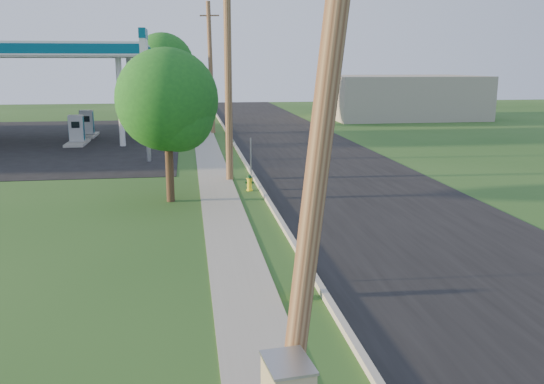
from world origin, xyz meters
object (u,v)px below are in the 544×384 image
(utility_pole_near, at_px, (327,88))
(hydrant_far, at_px, (230,142))
(price_pylon, at_px, (144,57))
(tree_lot, at_px, (164,66))
(tree_verge, at_px, (170,104))
(hydrant_mid, at_px, (250,183))
(utility_pole_mid, at_px, (228,67))
(fuel_pump_ne, at_px, (77,133))
(utility_pole_far, at_px, (211,68))
(hydrant_near, at_px, (301,281))
(fuel_pump_se, at_px, (87,127))

(utility_pole_near, height_order, hydrant_far, utility_pole_near)
(price_pylon, relative_size, tree_lot, 0.90)
(tree_verge, xyz_separation_m, hydrant_mid, (3.07, 1.49, -3.34))
(utility_pole_mid, distance_m, fuel_pump_ne, 16.31)
(tree_verge, bearing_deg, hydrant_far, 77.01)
(utility_pole_far, distance_m, hydrant_near, 31.96)
(fuel_pump_se, bearing_deg, utility_pole_far, 6.41)
(hydrant_far, bearing_deg, fuel_pump_se, 144.15)
(hydrant_near, relative_size, hydrant_mid, 1.19)
(utility_pole_far, bearing_deg, utility_pole_near, -90.00)
(hydrant_mid, xyz_separation_m, hydrant_far, (0.15, 12.43, 0.06))
(utility_pole_near, relative_size, fuel_pump_ne, 2.96)
(price_pylon, distance_m, tree_lot, 17.64)
(tree_lot, xyz_separation_m, hydrant_far, (4.33, -13.12, -4.49))
(fuel_pump_ne, height_order, hydrant_mid, fuel_pump_ne)
(utility_pole_near, bearing_deg, price_pylon, 99.42)
(price_pylon, bearing_deg, hydrant_far, 43.94)
(tree_lot, bearing_deg, utility_pole_mid, -81.26)
(hydrant_mid, bearing_deg, hydrant_far, 89.33)
(utility_pole_far, bearing_deg, hydrant_near, -88.97)
(utility_pole_near, xyz_separation_m, fuel_pump_ne, (-8.90, 31.00, -4.08))
(price_pylon, bearing_deg, tree_lot, 88.88)
(utility_pole_far, bearing_deg, hydrant_far, -84.44)
(utility_pole_mid, xyz_separation_m, hydrant_near, (0.57, -13.65, -4.55))
(utility_pole_far, height_order, hydrant_near, utility_pole_far)
(utility_pole_far, height_order, hydrant_mid, utility_pole_far)
(fuel_pump_ne, distance_m, hydrant_far, 10.13)
(price_pylon, xyz_separation_m, hydrant_mid, (4.53, -7.92, -5.10))
(fuel_pump_se, height_order, hydrant_mid, fuel_pump_se)
(tree_verge, bearing_deg, utility_pole_mid, 58.11)
(fuel_pump_se, bearing_deg, price_pylon, -66.50)
(hydrant_far, bearing_deg, utility_pole_mid, -94.44)
(fuel_pump_ne, relative_size, hydrant_mid, 4.66)
(hydrant_far, bearing_deg, hydrant_near, -90.50)
(tree_verge, height_order, hydrant_mid, tree_verge)
(utility_pole_far, xyz_separation_m, fuel_pump_se, (-8.90, -1.00, -4.08))
(utility_pole_mid, height_order, utility_pole_far, utility_pole_mid)
(utility_pole_near, bearing_deg, hydrant_near, 82.53)
(tree_verge, bearing_deg, fuel_pump_se, 107.19)
(utility_pole_far, bearing_deg, fuel_pump_se, -173.59)
(fuel_pump_ne, xyz_separation_m, tree_verge, (6.47, -16.91, 2.95))
(utility_pole_near, relative_size, utility_pole_mid, 0.97)
(tree_lot, distance_m, hydrant_near, 37.28)
(hydrant_far, bearing_deg, tree_verge, -102.99)
(hydrant_far, bearing_deg, fuel_pump_ne, 162.82)
(price_pylon, height_order, hydrant_far, price_pylon)
(hydrant_mid, bearing_deg, price_pylon, 119.78)
(fuel_pump_se, xyz_separation_m, hydrant_mid, (9.53, -19.42, -0.39))
(hydrant_near, bearing_deg, utility_pole_mid, 92.39)
(utility_pole_near, bearing_deg, hydrant_mid, 87.67)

